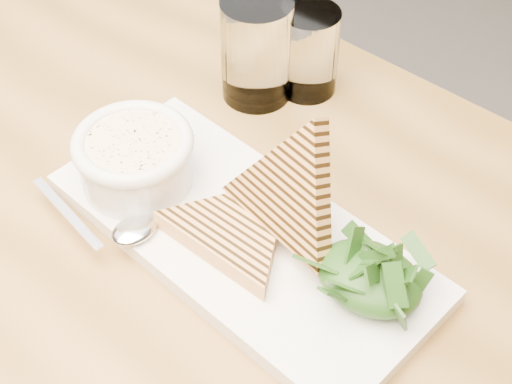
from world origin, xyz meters
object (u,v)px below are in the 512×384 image
Objects in this scene: platter at (243,236)px; glass_far at (309,52)px; soup_bowl at (136,164)px; table_top at (121,267)px; glass_near at (257,50)px.

platter is 0.24m from glass_far.
glass_far is at bearing 109.13° from platter.
soup_bowl reaches higher than platter.
glass_far is at bearing 88.64° from table_top.
platter is at bearing -57.27° from glass_near.
table_top is 3.24× the size of platter.
glass_near is at bearing -134.44° from glass_far.
soup_bowl is at bearing -100.28° from glass_far.
platter reaches higher than table_top.
platter is 3.48× the size of soup_bowl.
glass_near is at bearing 122.73° from platter.
platter is at bearing -70.87° from glass_far.
platter is at bearing 4.12° from soup_bowl.
glass_far reaches higher than platter.
glass_near is (-0.03, 0.26, 0.08)m from table_top.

